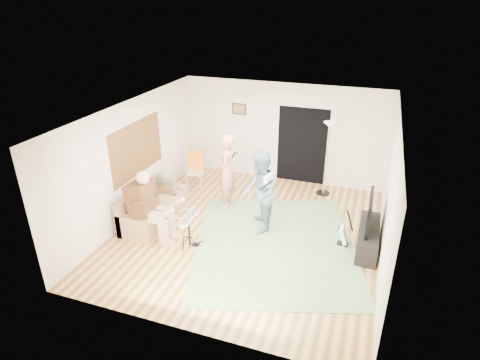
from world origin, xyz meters
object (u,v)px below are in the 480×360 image
Objects in this scene: drum_kit at (189,232)px; television at (369,212)px; guitarist at (260,192)px; dining_chair at (196,175)px; sofa at (151,209)px; torchiere_lamp at (328,146)px; guitar_spare at (344,235)px; tv_cabinet at (368,238)px; singer at (226,171)px.

television is at bearing 17.32° from drum_kit.
guitarist is 1.80× the size of dining_chair.
sofa is 0.98× the size of torchiere_lamp.
drum_kit is 0.66× the size of dining_chair.
dining_chair is at bearing 159.96° from guitar_spare.
guitarist is at bearing -116.16° from torchiere_lamp.
sofa is 1.90m from dining_chair.
tv_cabinet is (4.52, -1.45, -0.11)m from dining_chair.
sofa is 1.44m from drum_kit.
guitarist reaches higher than dining_chair.
drum_kit is 0.82× the size of guitar_spare.
dining_chair is (-1.02, 2.52, 0.07)m from drum_kit.
tv_cabinet is (1.22, -2.20, -1.08)m from torchiere_lamp.
sofa is at bearing -174.73° from guitar_spare.
torchiere_lamp reaches higher than dining_chair.
drum_kit is at bearing -124.79° from torchiere_lamp.
guitarist reaches higher than tv_cabinet.
tv_cabinet is at bearing -60.93° from torchiere_lamp.
tv_cabinet is at bearing 70.67° from guitarist.
guitarist is at bearing 179.58° from guitar_spare.
guitar_spare is (2.92, -0.82, -0.68)m from singer.
guitar_spare is at bearing 69.87° from guitarist.
guitar_spare is at bearing 5.27° from sofa.
drum_kit is at bearing -160.91° from guitar_spare.
guitar_spare is at bearing 19.09° from drum_kit.
drum_kit reaches higher than tv_cabinet.
guitarist is at bearing 40.00° from singer.
torchiere_lamp reaches higher than guitar_spare.
sofa is 4.80m from tv_cabinet.
tv_cabinet is at bearing 3.49° from guitar_spare.
television is (4.73, 0.43, 0.59)m from sofa.
guitar_spare is 2.59m from torchiere_lamp.
singer reaches higher than television.
sofa is 4.33m from guitar_spare.
television is (4.47, -1.45, 0.49)m from dining_chair.
dining_chair is (-3.30, -0.75, -0.97)m from torchiere_lamp.
guitar_spare is 0.58× the size of tv_cabinet.
guitar_spare is 0.81× the size of dining_chair.
guitarist is (1.19, 1.06, 0.62)m from drum_kit.
singer is 1.72× the size of television.
television is at bearing 5.14° from sofa.
guitar_spare is 0.77× the size of television.
dining_chair reaches higher than sofa.
tv_cabinet is at bearing 17.09° from drum_kit.
drum_kit is 0.37× the size of singer.
tv_cabinet is (0.47, 0.03, 0.02)m from guitar_spare.
sofa reaches higher than drum_kit.
television is at bearing -61.93° from torchiere_lamp.
tv_cabinet is at bearing 5.09° from sofa.
singer is 2.62m from torchiere_lamp.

